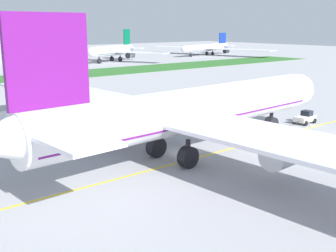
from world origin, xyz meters
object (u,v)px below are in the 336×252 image
at_px(parked_airliner_far_right, 114,51).
at_px(parked_airliner_far_outer, 208,48).
at_px(pushback_tug, 305,118).
at_px(airliner_foreground, 188,111).

relative_size(parked_airliner_far_right, parked_airliner_far_outer, 0.68).
xyz_separation_m(pushback_tug, parked_airliner_far_outer, (111.47, 137.64, 3.25)).
distance_m(airliner_foreground, pushback_tug, 30.05).
height_order(pushback_tug, parked_airliner_far_right, parked_airliner_far_right).
bearing_deg(parked_airliner_far_right, airliner_foreground, -118.76).
xyz_separation_m(parked_airliner_far_right, parked_airliner_far_outer, (66.67, 3.67, -0.87)).
bearing_deg(airliner_foreground, pushback_tug, 2.95).
height_order(airliner_foreground, parked_airliner_far_outer, airliner_foreground).
bearing_deg(pushback_tug, airliner_foreground, -177.05).
relative_size(airliner_foreground, parked_airliner_far_right, 1.68).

